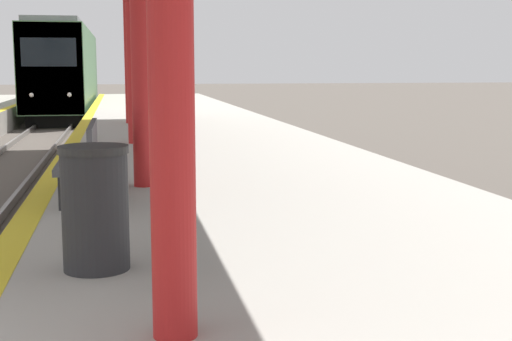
{
  "coord_description": "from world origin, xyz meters",
  "views": [
    {
      "loc": [
        2.66,
        -2.85,
        2.48
      ],
      "look_at": [
        5.71,
        13.12,
        0.1
      ],
      "focal_mm": 50.0,
      "sensor_mm": 36.0,
      "label": 1
    }
  ],
  "objects": [
    {
      "name": "trash_bin",
      "position": [
        2.45,
        2.81,
        1.37
      ],
      "size": [
        0.55,
        0.55,
        0.99
      ],
      "color": "#262628",
      "rests_on": "platform_right"
    },
    {
      "name": "train",
      "position": [
        0.0,
        34.54,
        2.27
      ],
      "size": [
        2.61,
        17.0,
        4.46
      ],
      "color": "black",
      "rests_on": "ground"
    },
    {
      "name": "bench",
      "position": [
        2.2,
        6.04,
        1.36
      ],
      "size": [
        0.44,
        1.84,
        0.92
      ],
      "color": "#4C4C51",
      "rests_on": "platform_right"
    }
  ]
}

